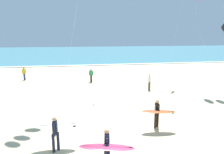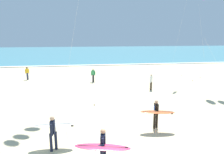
{
  "view_description": "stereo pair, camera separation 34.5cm",
  "coord_description": "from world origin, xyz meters",
  "px_view_note": "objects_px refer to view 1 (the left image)",
  "views": [
    {
      "loc": [
        -1.86,
        -7.04,
        5.32
      ],
      "look_at": [
        0.51,
        6.48,
        2.51
      ],
      "focal_mm": 32.82,
      "sensor_mm": 36.0,
      "label": 1
    },
    {
      "loc": [
        -1.52,
        -7.1,
        5.32
      ],
      "look_at": [
        0.51,
        6.48,
        2.51
      ],
      "focal_mm": 32.82,
      "sensor_mm": 36.0,
      "label": 2
    }
  ],
  "objects_px": {
    "surfer_lead": "(158,112)",
    "kite_diamond_charcoal_low": "(223,29)",
    "surfer_third": "(107,146)",
    "bystander_white_top": "(149,82)",
    "surfer_trailing": "(56,129)",
    "bystander_yellow_top": "(24,73)",
    "bystander_green_top": "(91,75)"
  },
  "relations": [
    {
      "from": "bystander_yellow_top",
      "to": "bystander_green_top",
      "type": "bearing_deg",
      "value": -17.21
    },
    {
      "from": "bystander_green_top",
      "to": "bystander_yellow_top",
      "type": "bearing_deg",
      "value": 162.79
    },
    {
      "from": "surfer_trailing",
      "to": "bystander_yellow_top",
      "type": "bearing_deg",
      "value": 107.45
    },
    {
      "from": "surfer_lead",
      "to": "bystander_white_top",
      "type": "xyz_separation_m",
      "value": [
        2.57,
        8.34,
        -0.23
      ]
    },
    {
      "from": "surfer_trailing",
      "to": "surfer_lead",
      "type": "bearing_deg",
      "value": 12.58
    },
    {
      "from": "kite_diamond_charcoal_low",
      "to": "bystander_yellow_top",
      "type": "xyz_separation_m",
      "value": [
        -25.35,
        0.93,
        -5.27
      ]
    },
    {
      "from": "surfer_lead",
      "to": "surfer_third",
      "type": "xyz_separation_m",
      "value": [
        -3.41,
        -3.19,
        0.0
      ]
    },
    {
      "from": "surfer_trailing",
      "to": "bystander_green_top",
      "type": "xyz_separation_m",
      "value": [
        2.69,
        13.97,
        -0.23
      ]
    },
    {
      "from": "surfer_lead",
      "to": "surfer_trailing",
      "type": "height_order",
      "value": "same"
    },
    {
      "from": "surfer_trailing",
      "to": "bystander_green_top",
      "type": "relative_size",
      "value": 1.3
    },
    {
      "from": "surfer_lead",
      "to": "kite_diamond_charcoal_low",
      "type": "relative_size",
      "value": 0.29
    },
    {
      "from": "bystander_green_top",
      "to": "bystander_white_top",
      "type": "distance_m",
      "value": 6.99
    },
    {
      "from": "surfer_trailing",
      "to": "bystander_green_top",
      "type": "distance_m",
      "value": 14.23
    },
    {
      "from": "surfer_trailing",
      "to": "bystander_white_top",
      "type": "relative_size",
      "value": 1.3
    },
    {
      "from": "surfer_third",
      "to": "kite_diamond_charcoal_low",
      "type": "height_order",
      "value": "kite_diamond_charcoal_low"
    },
    {
      "from": "surfer_third",
      "to": "bystander_green_top",
      "type": "height_order",
      "value": "surfer_third"
    },
    {
      "from": "surfer_third",
      "to": "bystander_yellow_top",
      "type": "distance_m",
      "value": 19.75
    },
    {
      "from": "surfer_lead",
      "to": "bystander_white_top",
      "type": "relative_size",
      "value": 1.25
    },
    {
      "from": "surfer_lead",
      "to": "bystander_green_top",
      "type": "xyz_separation_m",
      "value": [
        -2.86,
        12.74,
        -0.23
      ]
    },
    {
      "from": "surfer_lead",
      "to": "kite_diamond_charcoal_low",
      "type": "distance_m",
      "value": 21.04
    },
    {
      "from": "surfer_trailing",
      "to": "kite_diamond_charcoal_low",
      "type": "xyz_separation_m",
      "value": [
        20.19,
        15.48,
        5.04
      ]
    },
    {
      "from": "kite_diamond_charcoal_low",
      "to": "bystander_yellow_top",
      "type": "height_order",
      "value": "kite_diamond_charcoal_low"
    },
    {
      "from": "surfer_third",
      "to": "bystander_white_top",
      "type": "height_order",
      "value": "surfer_third"
    },
    {
      "from": "surfer_lead",
      "to": "bystander_white_top",
      "type": "height_order",
      "value": "surfer_lead"
    },
    {
      "from": "kite_diamond_charcoal_low",
      "to": "bystander_white_top",
      "type": "distance_m",
      "value": 14.44
    },
    {
      "from": "bystander_yellow_top",
      "to": "bystander_white_top",
      "type": "bearing_deg",
      "value": -27.23
    },
    {
      "from": "surfer_lead",
      "to": "bystander_yellow_top",
      "type": "xyz_separation_m",
      "value": [
        -10.7,
        15.17,
        -0.23
      ]
    },
    {
      "from": "surfer_lead",
      "to": "surfer_third",
      "type": "relative_size",
      "value": 0.9
    },
    {
      "from": "surfer_trailing",
      "to": "surfer_third",
      "type": "distance_m",
      "value": 2.89
    },
    {
      "from": "surfer_lead",
      "to": "surfer_third",
      "type": "bearing_deg",
      "value": -136.91
    },
    {
      "from": "surfer_trailing",
      "to": "bystander_white_top",
      "type": "distance_m",
      "value": 12.55
    },
    {
      "from": "kite_diamond_charcoal_low",
      "to": "bystander_green_top",
      "type": "relative_size",
      "value": 4.34
    }
  ]
}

